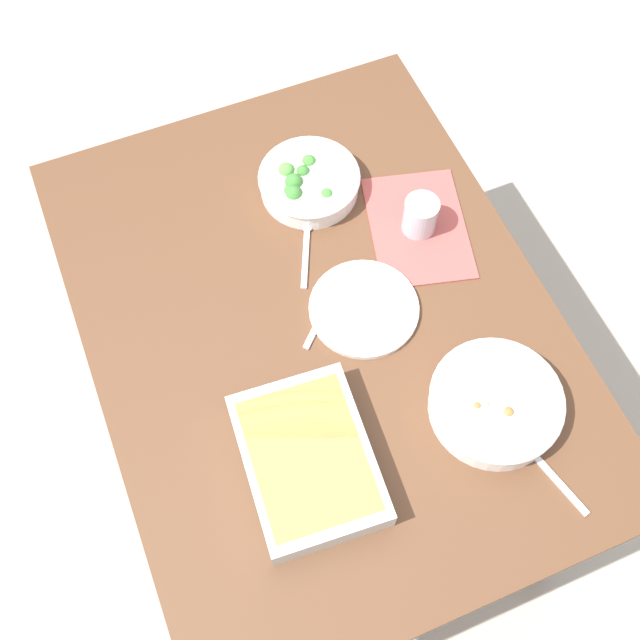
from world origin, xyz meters
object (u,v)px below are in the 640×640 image
object	(u,v)px
stew_bowl	(495,403)
broccoli_bowl	(309,182)
baking_dish	(308,460)
fork_on_table	(327,306)
side_plate	(364,308)
spoon_by_stew	(542,464)
spoon_by_broccoli	(306,241)
drink_cup	(420,217)

from	to	relation	value
stew_bowl	broccoli_bowl	size ratio (longest dim) A/B	1.13
broccoli_bowl	baking_dish	xyz separation A→B (m)	(-0.57, 0.23, 0.00)
broccoli_bowl	fork_on_table	distance (m)	0.29
side_plate	fork_on_table	size ratio (longest dim) A/B	1.57
spoon_by_stew	spoon_by_broccoli	distance (m)	0.64
drink_cup	baking_dish	bearing A→B (deg)	133.63
baking_dish	drink_cup	xyz separation A→B (m)	(0.39, -0.41, 0.00)
side_plate	spoon_by_broccoli	world-z (taller)	side_plate
spoon_by_stew	fork_on_table	size ratio (longest dim) A/B	1.24
spoon_by_stew	fork_on_table	world-z (taller)	spoon_by_stew
stew_bowl	spoon_by_stew	size ratio (longest dim) A/B	1.42
stew_bowl	side_plate	bearing A→B (deg)	25.55
drink_cup	spoon_by_broccoli	world-z (taller)	drink_cup
broccoli_bowl	drink_cup	size ratio (longest dim) A/B	2.57
spoon_by_stew	fork_on_table	xyz separation A→B (m)	(0.45, 0.23, -0.00)
broccoli_bowl	side_plate	world-z (taller)	broccoli_bowl
baking_dish	side_plate	distance (m)	0.34
broccoli_bowl	spoon_by_broccoli	xyz separation A→B (m)	(-0.12, 0.06, -0.03)
side_plate	fork_on_table	world-z (taller)	side_plate
stew_bowl	drink_cup	bearing A→B (deg)	-6.75
baking_dish	fork_on_table	bearing A→B (deg)	-28.54
side_plate	spoon_by_stew	world-z (taller)	side_plate
stew_bowl	fork_on_table	world-z (taller)	stew_bowl
broccoli_bowl	baking_dish	size ratio (longest dim) A/B	0.69
stew_bowl	fork_on_table	distance (m)	0.38
stew_bowl	spoon_by_broccoli	bearing A→B (deg)	20.88
stew_bowl	drink_cup	size ratio (longest dim) A/B	2.91
drink_cup	spoon_by_stew	xyz separation A→B (m)	(-0.55, 0.02, -0.03)
broccoli_bowl	drink_cup	world-z (taller)	drink_cup
broccoli_bowl	side_plate	xyz separation A→B (m)	(-0.32, 0.01, -0.02)
drink_cup	stew_bowl	bearing A→B (deg)	173.25
baking_dish	spoon_by_stew	world-z (taller)	baking_dish
spoon_by_broccoli	fork_on_table	xyz separation A→B (m)	(-0.16, 0.02, -0.00)
side_plate	spoon_by_stew	xyz separation A→B (m)	(-0.41, -0.17, -0.00)
fork_on_table	spoon_by_stew	bearing A→B (deg)	-152.40
stew_bowl	drink_cup	distance (m)	0.42
drink_cup	fork_on_table	world-z (taller)	drink_cup
spoon_by_stew	spoon_by_broccoli	bearing A→B (deg)	19.49
stew_bowl	spoon_by_stew	distance (m)	0.14
side_plate	broccoli_bowl	bearing A→B (deg)	-1.69
baking_dish	fork_on_table	xyz separation A→B (m)	(0.29, -0.16, -0.03)
spoon_by_stew	fork_on_table	distance (m)	0.51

